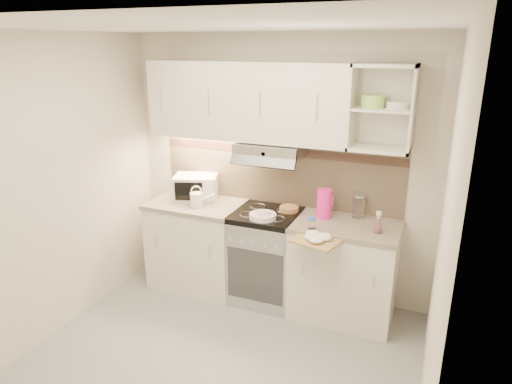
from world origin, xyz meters
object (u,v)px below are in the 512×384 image
at_px(cutting_board, 317,240).
at_px(glass_jar, 358,206).
at_px(spray_bottle, 378,224).
at_px(electric_range, 266,256).
at_px(pink_pitcher, 324,204).
at_px(watering_can, 197,199).
at_px(microwave, 196,187).
at_px(plate_stack, 263,216).

bearing_deg(cutting_board, glass_jar, 82.64).
bearing_deg(spray_bottle, cutting_board, -158.09).
bearing_deg(glass_jar, electric_range, -166.02).
xyz_separation_m(pink_pitcher, cutting_board, (0.06, -0.44, -0.16)).
bearing_deg(watering_can, microwave, 99.97).
height_order(microwave, cutting_board, microwave).
height_order(spray_bottle, cutting_board, spray_bottle).
relative_size(glass_jar, spray_bottle, 1.07).
height_order(microwave, glass_jar, microwave).
distance_m(pink_pitcher, glass_jar, 0.31).
xyz_separation_m(watering_can, spray_bottle, (1.71, -0.00, 0.01)).
distance_m(plate_stack, glass_jar, 0.86).
xyz_separation_m(glass_jar, spray_bottle, (0.22, -0.29, -0.03)).
height_order(plate_stack, glass_jar, glass_jar).
xyz_separation_m(microwave, spray_bottle, (1.83, -0.21, -0.04)).
bearing_deg(spray_bottle, glass_jar, 117.38).
distance_m(electric_range, glass_jar, 1.00).
relative_size(microwave, glass_jar, 2.33).
distance_m(pink_pitcher, spray_bottle, 0.53).
xyz_separation_m(electric_range, plate_stack, (0.02, -0.16, 0.47)).
bearing_deg(electric_range, microwave, 171.84).
height_order(watering_can, glass_jar, glass_jar).
xyz_separation_m(electric_range, microwave, (-0.81, 0.12, 0.57)).
bearing_deg(microwave, spray_bottle, -25.77).
xyz_separation_m(plate_stack, pink_pitcher, (0.50, 0.23, 0.11)).
relative_size(watering_can, cutting_board, 0.65).
distance_m(microwave, spray_bottle, 1.85).
height_order(plate_stack, pink_pitcher, pink_pitcher).
xyz_separation_m(electric_range, spray_bottle, (1.02, -0.09, 0.53)).
height_order(electric_range, plate_stack, plate_stack).
relative_size(microwave, cutting_board, 1.38).
height_order(electric_range, glass_jar, glass_jar).
distance_m(microwave, cutting_board, 1.48).
relative_size(watering_can, glass_jar, 1.09).
xyz_separation_m(plate_stack, cutting_board, (0.56, -0.21, -0.05)).
xyz_separation_m(microwave, glass_jar, (1.62, 0.08, -0.01)).
bearing_deg(pink_pitcher, spray_bottle, -40.31).
relative_size(electric_range, plate_stack, 3.71).
relative_size(electric_range, spray_bottle, 4.46).
bearing_deg(pink_pitcher, glass_jar, 2.09).
relative_size(watering_can, plate_stack, 0.97).
relative_size(glass_jar, cutting_board, 0.59).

